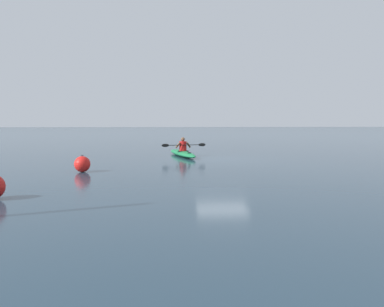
% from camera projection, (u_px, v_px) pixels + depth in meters
% --- Properties ---
extents(ground_plane, '(160.00, 160.00, 0.00)m').
position_uv_depth(ground_plane, '(223.00, 160.00, 19.60)').
color(ground_plane, '#233847').
extents(kayak, '(1.69, 4.39, 0.30)m').
position_uv_depth(kayak, '(182.00, 153.00, 21.35)').
color(kayak, '#19723F').
rests_on(kayak, ground).
extents(kayaker, '(2.33, 0.69, 0.71)m').
position_uv_depth(kayaker, '(183.00, 145.00, 21.20)').
color(kayaker, red).
rests_on(kayaker, kayak).
extents(mooring_buoy_red_near, '(0.60, 0.60, 0.64)m').
position_uv_depth(mooring_buoy_red_near, '(82.00, 164.00, 14.97)').
color(mooring_buoy_red_near, red).
rests_on(mooring_buoy_red_near, ground).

